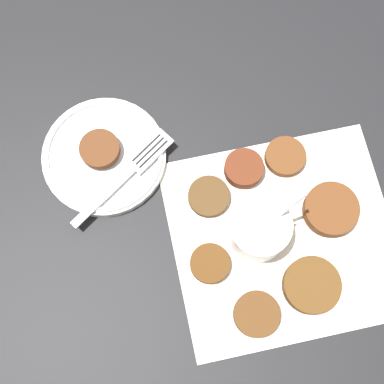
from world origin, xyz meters
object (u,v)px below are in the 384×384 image
Objects in this scene: fritter_on_plate at (100,149)px; fork at (132,169)px; serving_plate at (104,156)px; sauce_bowl at (259,229)px.

fork is at bearing -47.34° from fritter_on_plate.
sauce_bowl is at bearing -43.23° from serving_plate.
fritter_on_plate is 0.34× the size of fork.
fritter_on_plate is (-0.00, 0.00, 0.02)m from serving_plate.
sauce_bowl is at bearing -43.64° from fritter_on_plate.
fritter_on_plate is at bearing 136.36° from sauce_bowl.
serving_plate is 0.05m from fork.
serving_plate is at bearing 134.31° from fork.
sauce_bowl is at bearing -42.63° from fork.
sauce_bowl is 1.89× the size of fritter_on_plate.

